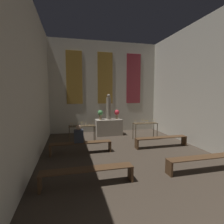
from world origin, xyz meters
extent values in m
cube|color=beige|center=(0.00, 10.44, 2.78)|extent=(6.88, 0.12, 5.55)
cube|color=olive|center=(-1.86, 10.36, 3.33)|extent=(0.93, 0.03, 3.11)
cube|color=olive|center=(0.00, 10.36, 3.33)|extent=(0.93, 0.03, 3.11)
cube|color=maroon|center=(1.86, 10.36, 3.33)|extent=(0.93, 0.03, 3.11)
cube|color=beige|center=(-3.38, 5.19, 2.78)|extent=(0.12, 10.62, 5.55)
cube|color=beige|center=(3.38, 5.19, 2.78)|extent=(0.12, 10.62, 5.55)
cube|color=gray|center=(0.00, 9.40, 0.45)|extent=(1.49, 0.75, 0.91)
cylinder|color=gray|center=(0.00, 9.40, 1.54)|extent=(0.27, 0.27, 1.26)
sphere|color=gray|center=(0.00, 9.40, 2.27)|extent=(0.19, 0.19, 0.19)
cylinder|color=#937A5B|center=(-0.49, 9.40, 1.06)|extent=(0.15, 0.15, 0.29)
sphere|color=#4C9351|center=(-0.49, 9.40, 1.31)|extent=(0.30, 0.30, 0.30)
cylinder|color=#937A5B|center=(0.49, 9.40, 1.06)|extent=(0.15, 0.15, 0.29)
sphere|color=#DB3342|center=(0.49, 9.40, 1.31)|extent=(0.30, 0.30, 0.30)
cube|color=#473823|center=(-1.62, 7.97, 0.86)|extent=(1.25, 0.45, 0.02)
cylinder|color=#473823|center=(-2.22, 7.78, 0.42)|extent=(0.04, 0.04, 0.85)
cylinder|color=#473823|center=(-1.03, 7.78, 0.42)|extent=(0.04, 0.04, 0.85)
cylinder|color=#473823|center=(-2.22, 8.17, 0.42)|extent=(0.04, 0.04, 0.85)
cylinder|color=#473823|center=(-1.03, 8.17, 0.42)|extent=(0.04, 0.04, 0.85)
cylinder|color=silver|center=(-2.07, 7.92, 0.93)|extent=(0.02, 0.02, 0.13)
sphere|color=#F9CC4C|center=(-2.07, 7.92, 1.01)|extent=(0.02, 0.02, 0.02)
cylinder|color=silver|center=(-1.62, 8.14, 0.94)|extent=(0.02, 0.02, 0.14)
sphere|color=#F9CC4C|center=(-1.62, 8.14, 1.02)|extent=(0.02, 0.02, 0.02)
cylinder|color=silver|center=(-1.58, 7.96, 0.96)|extent=(0.02, 0.02, 0.18)
sphere|color=#F9CC4C|center=(-1.58, 7.96, 1.06)|extent=(0.02, 0.02, 0.02)
cylinder|color=silver|center=(-1.63, 7.91, 0.93)|extent=(0.02, 0.02, 0.12)
sphere|color=#F9CC4C|center=(-1.63, 7.91, 1.00)|extent=(0.02, 0.02, 0.02)
cylinder|color=silver|center=(-1.46, 7.97, 0.92)|extent=(0.02, 0.02, 0.11)
sphere|color=#F9CC4C|center=(-1.46, 7.97, 0.99)|extent=(0.02, 0.02, 0.02)
cylinder|color=silver|center=(-1.68, 7.90, 0.94)|extent=(0.02, 0.02, 0.14)
sphere|color=#F9CC4C|center=(-1.68, 7.90, 1.02)|extent=(0.02, 0.02, 0.02)
cylinder|color=silver|center=(-1.46, 8.11, 0.91)|extent=(0.02, 0.02, 0.09)
sphere|color=#F9CC4C|center=(-1.46, 8.11, 0.97)|extent=(0.02, 0.02, 0.02)
cylinder|color=silver|center=(-1.09, 8.09, 0.93)|extent=(0.02, 0.02, 0.13)
sphere|color=#F9CC4C|center=(-1.09, 8.09, 1.01)|extent=(0.02, 0.02, 0.02)
cylinder|color=silver|center=(-1.42, 8.06, 0.94)|extent=(0.02, 0.02, 0.15)
sphere|color=#F9CC4C|center=(-1.42, 8.06, 1.03)|extent=(0.02, 0.02, 0.02)
cylinder|color=silver|center=(-1.56, 8.05, 0.93)|extent=(0.02, 0.02, 0.12)
sphere|color=#F9CC4C|center=(-1.56, 8.05, 1.00)|extent=(0.02, 0.02, 0.02)
cylinder|color=silver|center=(-2.15, 8.12, 0.92)|extent=(0.02, 0.02, 0.10)
sphere|color=#F9CC4C|center=(-2.15, 8.12, 0.98)|extent=(0.02, 0.02, 0.02)
cylinder|color=silver|center=(-1.84, 7.85, 0.93)|extent=(0.02, 0.02, 0.12)
sphere|color=#F9CC4C|center=(-1.84, 7.85, 1.00)|extent=(0.02, 0.02, 0.02)
cylinder|color=silver|center=(-1.95, 8.16, 0.93)|extent=(0.02, 0.02, 0.12)
sphere|color=#F9CC4C|center=(-1.95, 8.16, 1.00)|extent=(0.02, 0.02, 0.02)
cylinder|color=silver|center=(-1.29, 7.90, 0.92)|extent=(0.02, 0.02, 0.11)
sphere|color=#F9CC4C|center=(-1.29, 7.90, 0.98)|extent=(0.02, 0.02, 0.02)
cylinder|color=silver|center=(-1.78, 8.04, 0.95)|extent=(0.02, 0.02, 0.16)
sphere|color=#F9CC4C|center=(-1.78, 8.04, 1.04)|extent=(0.02, 0.02, 0.02)
cube|color=#473823|center=(1.62, 7.97, 0.86)|extent=(1.25, 0.45, 0.02)
cylinder|color=#473823|center=(1.03, 7.78, 0.42)|extent=(0.04, 0.04, 0.85)
cylinder|color=#473823|center=(2.22, 7.78, 0.42)|extent=(0.04, 0.04, 0.85)
cylinder|color=#473823|center=(1.03, 8.17, 0.42)|extent=(0.04, 0.04, 0.85)
cylinder|color=#473823|center=(2.22, 8.17, 0.42)|extent=(0.04, 0.04, 0.85)
cylinder|color=silver|center=(2.19, 8.09, 0.92)|extent=(0.02, 0.02, 0.11)
sphere|color=#F9CC4C|center=(2.19, 8.09, 0.99)|extent=(0.02, 0.02, 0.02)
cylinder|color=silver|center=(1.80, 8.09, 0.92)|extent=(0.02, 0.02, 0.10)
sphere|color=#F9CC4C|center=(1.80, 8.09, 0.98)|extent=(0.02, 0.02, 0.02)
cylinder|color=silver|center=(1.71, 8.01, 0.93)|extent=(0.02, 0.02, 0.12)
sphere|color=#F9CC4C|center=(1.71, 8.01, 1.00)|extent=(0.02, 0.02, 0.02)
cylinder|color=silver|center=(1.53, 8.09, 0.92)|extent=(0.02, 0.02, 0.11)
sphere|color=#F9CC4C|center=(1.53, 8.09, 0.99)|extent=(0.02, 0.02, 0.02)
cylinder|color=silver|center=(1.10, 8.15, 0.91)|extent=(0.02, 0.02, 0.09)
sphere|color=#F9CC4C|center=(1.10, 8.15, 0.97)|extent=(0.02, 0.02, 0.02)
cylinder|color=silver|center=(2.09, 8.10, 0.94)|extent=(0.02, 0.02, 0.15)
sphere|color=#F9CC4C|center=(2.09, 8.10, 1.03)|extent=(0.02, 0.02, 0.02)
cylinder|color=silver|center=(1.54, 7.82, 0.93)|extent=(0.02, 0.02, 0.13)
sphere|color=#F9CC4C|center=(1.54, 7.82, 1.01)|extent=(0.02, 0.02, 0.02)
cylinder|color=silver|center=(1.54, 8.03, 0.94)|extent=(0.02, 0.02, 0.15)
sphere|color=#F9CC4C|center=(1.54, 8.03, 1.03)|extent=(0.02, 0.02, 0.02)
cylinder|color=silver|center=(1.73, 7.88, 0.94)|extent=(0.02, 0.02, 0.14)
sphere|color=#F9CC4C|center=(1.73, 7.88, 1.02)|extent=(0.02, 0.02, 0.02)
cylinder|color=silver|center=(1.58, 7.87, 0.93)|extent=(0.02, 0.02, 0.12)
sphere|color=#F9CC4C|center=(1.58, 7.87, 1.00)|extent=(0.02, 0.02, 0.02)
cylinder|color=silver|center=(1.11, 7.96, 0.95)|extent=(0.02, 0.02, 0.16)
sphere|color=#F9CC4C|center=(1.11, 7.96, 1.04)|extent=(0.02, 0.02, 0.02)
cylinder|color=silver|center=(1.70, 7.96, 0.93)|extent=(0.02, 0.02, 0.12)
sphere|color=#F9CC4C|center=(1.70, 7.96, 1.00)|extent=(0.02, 0.02, 0.02)
cylinder|color=silver|center=(2.21, 8.04, 0.95)|extent=(0.02, 0.02, 0.16)
sphere|color=#F9CC4C|center=(2.21, 8.04, 1.04)|extent=(0.02, 0.02, 0.02)
cylinder|color=silver|center=(1.12, 8.05, 0.92)|extent=(0.02, 0.02, 0.11)
sphere|color=#F9CC4C|center=(1.12, 8.05, 0.99)|extent=(0.02, 0.02, 0.02)
cylinder|color=silver|center=(1.44, 8.08, 0.94)|extent=(0.02, 0.02, 0.15)
sphere|color=#F9CC4C|center=(1.44, 8.08, 1.03)|extent=(0.02, 0.02, 0.02)
cube|color=#4C331E|center=(-1.77, 4.06, 0.44)|extent=(2.41, 0.36, 0.03)
cube|color=#4C331E|center=(-2.95, 4.06, 0.21)|extent=(0.06, 0.32, 0.43)
cube|color=#4C331E|center=(-0.60, 4.06, 0.21)|extent=(0.06, 0.32, 0.43)
cube|color=#4C331E|center=(1.77, 4.06, 0.44)|extent=(2.41, 0.36, 0.03)
cube|color=#4C331E|center=(0.60, 4.06, 0.21)|extent=(0.06, 0.32, 0.43)
cube|color=#4C331E|center=(-1.77, 6.58, 0.44)|extent=(2.41, 0.36, 0.03)
cube|color=#4C331E|center=(-2.95, 6.58, 0.21)|extent=(0.06, 0.32, 0.43)
cube|color=#4C331E|center=(-0.60, 6.58, 0.21)|extent=(0.06, 0.32, 0.43)
cube|color=#4C331E|center=(1.77, 6.58, 0.44)|extent=(2.41, 0.36, 0.03)
cube|color=#4C331E|center=(0.60, 6.58, 0.21)|extent=(0.06, 0.32, 0.43)
cube|color=#4C331E|center=(2.95, 6.58, 0.21)|extent=(0.06, 0.32, 0.43)
cube|color=#282D38|center=(-1.86, 6.58, 0.71)|extent=(0.36, 0.24, 0.52)
sphere|color=tan|center=(-1.86, 6.58, 1.06)|extent=(0.19, 0.19, 0.19)
camera|label=1|loc=(-2.20, -0.31, 2.38)|focal=28.00mm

